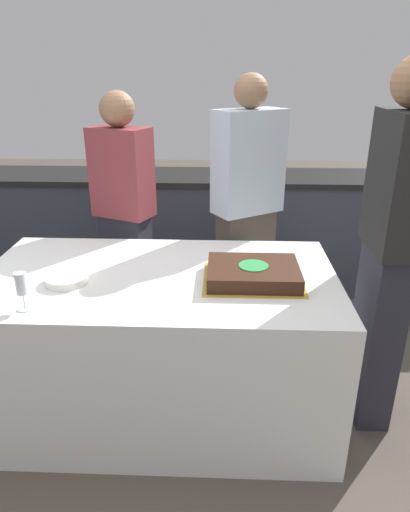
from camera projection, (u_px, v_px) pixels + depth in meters
ground_plane at (164, 403)px, 2.49m from camera, size 14.00×14.00×0.00m
back_counter at (185, 230)px, 3.74m from camera, size 4.40×0.58×0.92m
dining_table at (161, 343)px, 2.34m from camera, size 1.72×0.95×0.78m
cake at (253, 273)px, 2.12m from camera, size 0.46×0.37×0.08m
plate_stack at (67, 279)px, 2.10m from camera, size 0.20×0.20×0.04m
wine_glass at (21, 286)px, 1.84m from camera, size 0.07×0.07×0.16m
side_plate_near_cake at (267, 255)px, 2.41m from camera, size 0.18×0.18×0.00m
person_cutting_cake at (247, 215)px, 2.78m from camera, size 0.45×0.39×1.67m
person_seated_right at (390, 251)px, 2.09m from camera, size 0.21×0.38×1.75m
person_standing_back at (125, 219)px, 2.83m from camera, size 0.40×0.32×1.58m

